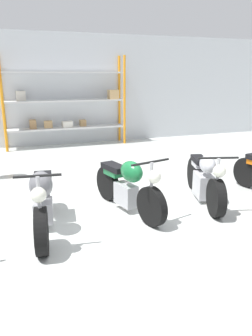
% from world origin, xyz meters
% --- Properties ---
extents(ground_plane, '(30.00, 30.00, 0.00)m').
position_xyz_m(ground_plane, '(0.00, 0.00, 0.00)').
color(ground_plane, silver).
extents(back_wall, '(30.00, 0.08, 3.60)m').
position_xyz_m(back_wall, '(0.00, 6.32, 1.80)').
color(back_wall, silver).
rests_on(back_wall, ground_plane).
extents(shelving_rack, '(3.91, 0.63, 2.90)m').
position_xyz_m(shelving_rack, '(-0.12, 5.96, 1.41)').
color(shelving_rack, orange).
rests_on(shelving_rack, ground_plane).
extents(motorcycle_grey, '(0.60, 2.06, 1.08)m').
position_xyz_m(motorcycle_grey, '(-1.51, -0.13, 0.47)').
color(motorcycle_grey, black).
rests_on(motorcycle_grey, ground_plane).
extents(motorcycle_green, '(0.80, 1.96, 1.04)m').
position_xyz_m(motorcycle_green, '(-0.06, 0.13, 0.47)').
color(motorcycle_green, black).
rests_on(motorcycle_green, ground_plane).
extents(motorcycle_silver, '(0.86, 2.01, 1.01)m').
position_xyz_m(motorcycle_silver, '(1.44, 0.12, 0.43)').
color(motorcycle_silver, black).
rests_on(motorcycle_silver, ground_plane).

